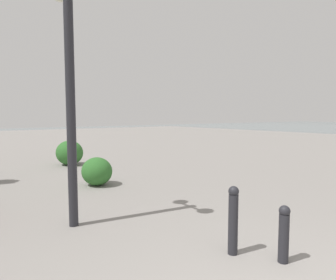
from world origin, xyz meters
The scene contains 5 objects.
lamppost centered at (3.76, 0.63, 2.53)m, with size 0.98×0.28×3.76m.
bollard_near centered at (1.13, -0.92, 0.36)m, with size 0.13×0.13×0.68m.
bollard_mid centered at (1.63, -0.61, 0.45)m, with size 0.13×0.13×0.86m.
shrub_low centered at (6.07, -0.78, 0.34)m, with size 0.81×0.73×0.69m.
shrub_round centered at (9.46, -1.27, 0.42)m, with size 1.00×0.90×0.85m.
Camera 1 is at (-0.74, 2.19, 1.72)m, focal length 31.97 mm.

